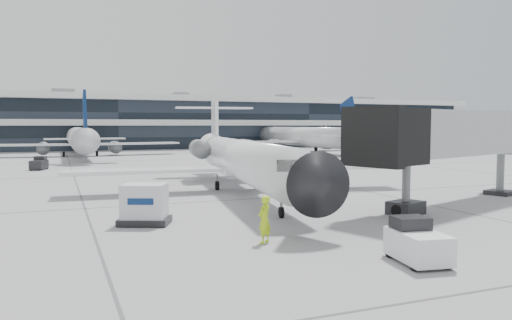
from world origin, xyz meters
name	(u,v)px	position (x,y,z in m)	size (l,w,h in m)	color
ground	(243,199)	(0.00, 0.00, 0.00)	(220.00, 220.00, 0.00)	gray
terminal	(113,125)	(0.00, 82.00, 5.00)	(170.00, 22.00, 10.00)	black
bg_jet_center	(80,156)	(-8.00, 55.00, 0.00)	(32.00, 40.00, 9.60)	silver
bg_jet_right	(299,151)	(32.00, 55.00, 0.00)	(32.00, 40.00, 9.60)	silver
regional_jet	(241,158)	(1.27, 3.87, 2.52)	(25.55, 31.88, 7.37)	white
jet_bridge	(467,134)	(12.98, -6.38, 4.40)	(18.36, 9.05, 6.03)	silver
ramp_worker	(264,219)	(-3.43, -11.95, 1.00)	(0.73, 0.48, 2.01)	#C4EF19
baggage_tug	(417,243)	(0.55, -16.73, 0.71)	(1.85, 2.69, 1.58)	white
cargo_uld	(145,205)	(-7.45, -6.07, 1.00)	(2.94, 2.61, 1.99)	black
traffic_cone	(135,191)	(-6.40, 4.92, 0.28)	(0.53, 0.53, 0.59)	orange
far_tug	(39,164)	(-13.35, 29.32, 0.67)	(2.02, 2.64, 1.49)	black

